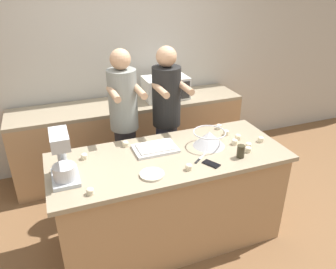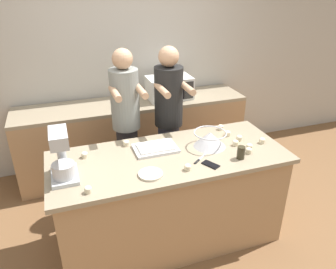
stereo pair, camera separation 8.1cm
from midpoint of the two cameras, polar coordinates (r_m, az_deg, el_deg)
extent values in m
plane|color=brown|center=(3.38, -0.45, -17.21)|extent=(16.00, 16.00, 0.00)
cube|color=#B2ADA3|center=(4.21, -8.91, 12.59)|extent=(10.00, 0.06, 2.70)
cube|color=#A87F56|center=(3.09, -0.48, -11.32)|extent=(1.97, 0.80, 0.87)
cube|color=gray|center=(2.84, -0.52, -3.99)|extent=(2.05, 0.85, 0.04)
cube|color=#A87F56|center=(4.20, -6.99, -0.60)|extent=(2.80, 0.60, 0.88)
cube|color=gray|center=(4.01, -7.35, 5.26)|extent=(2.80, 0.60, 0.04)
cylinder|color=#232328|center=(3.58, -7.77, -5.48)|extent=(0.22, 0.22, 0.91)
cylinder|color=gray|center=(3.25, -8.58, 5.97)|extent=(0.28, 0.28, 0.60)
sphere|color=tan|center=(3.13, -9.07, 12.83)|extent=(0.20, 0.20, 0.20)
cylinder|color=tan|center=(3.02, -10.23, 6.97)|extent=(0.06, 0.34, 0.06)
cylinder|color=tan|center=(3.07, -5.81, 7.57)|extent=(0.06, 0.34, 0.06)
cylinder|color=#33384C|center=(3.69, -0.88, -4.40)|extent=(0.23, 0.23, 0.88)
cylinder|color=black|center=(3.37, -0.97, 6.62)|extent=(0.29, 0.29, 0.62)
sphere|color=tan|center=(3.26, -1.03, 13.43)|extent=(0.20, 0.20, 0.20)
cylinder|color=tan|center=(3.14, -2.07, 7.73)|extent=(0.06, 0.34, 0.06)
cylinder|color=tan|center=(3.22, 2.17, 8.23)|extent=(0.06, 0.34, 0.06)
cube|color=#B2B7BC|center=(2.64, -18.27, -7.11)|extent=(0.20, 0.30, 0.03)
cylinder|color=#B2B7BC|center=(2.67, -18.90, -3.14)|extent=(0.07, 0.07, 0.27)
cube|color=#B2B7BC|center=(2.47, -19.31, -0.81)|extent=(0.13, 0.26, 0.10)
cylinder|color=#BCBCC1|center=(2.57, -18.42, -6.24)|extent=(0.17, 0.17, 0.11)
cone|color=#BCBCC1|center=(2.97, 6.40, -0.74)|extent=(0.29, 0.29, 0.14)
torus|color=#BCBCC1|center=(2.94, 6.46, 0.40)|extent=(0.30, 0.30, 0.01)
cube|color=silver|center=(2.91, -3.05, -2.48)|extent=(0.38, 0.26, 0.02)
cube|color=white|center=(2.90, -3.06, -2.13)|extent=(0.31, 0.21, 0.02)
cube|color=silver|center=(4.09, -0.99, 8.17)|extent=(0.54, 0.34, 0.27)
cube|color=black|center=(3.92, -0.79, 7.36)|extent=(0.37, 0.01, 0.21)
cube|color=#2D2D2D|center=(4.01, 2.51, 7.75)|extent=(0.11, 0.01, 0.21)
cube|color=black|center=(2.71, 6.68, -5.10)|extent=(0.13, 0.16, 0.01)
cube|color=black|center=(2.71, 6.69, -5.00)|extent=(0.12, 0.14, 0.00)
cylinder|color=#332D1E|center=(2.83, 11.75, -2.91)|extent=(0.07, 0.07, 0.11)
cylinder|color=beige|center=(2.56, -3.73, -6.95)|extent=(0.19, 0.19, 0.02)
cube|color=#BCBCC1|center=(2.83, 5.32, -3.68)|extent=(0.12, 0.10, 0.01)
cube|color=black|center=(2.74, 4.30, -4.67)|extent=(0.07, 0.06, 0.01)
cylinder|color=beige|center=(3.05, 10.74, -1.45)|extent=(0.05, 0.05, 0.03)
ellipsoid|color=beige|center=(3.04, 10.77, -1.08)|extent=(0.05, 0.05, 0.03)
cylinder|color=beige|center=(3.01, 13.05, -2.03)|extent=(0.05, 0.05, 0.03)
ellipsoid|color=beige|center=(3.00, 13.09, -1.66)|extent=(0.05, 0.05, 0.03)
cylinder|color=beige|center=(3.15, 11.33, -0.61)|extent=(0.05, 0.05, 0.03)
ellipsoid|color=beige|center=(3.14, 11.36, -0.24)|extent=(0.05, 0.05, 0.03)
cylinder|color=beige|center=(2.99, -8.17, -1.81)|extent=(0.05, 0.05, 0.03)
ellipsoid|color=beige|center=(2.98, -8.20, -1.43)|extent=(0.05, 0.05, 0.03)
cylinder|color=beige|center=(2.94, 12.98, -2.74)|extent=(0.05, 0.05, 0.03)
ellipsoid|color=beige|center=(2.93, 13.02, -2.36)|extent=(0.05, 0.05, 0.03)
cylinder|color=beige|center=(3.15, 15.09, -0.98)|extent=(0.05, 0.05, 0.03)
ellipsoid|color=beige|center=(3.14, 15.14, -0.62)|extent=(0.05, 0.05, 0.03)
cylinder|color=beige|center=(2.43, -14.34, -9.77)|extent=(0.05, 0.05, 0.03)
ellipsoid|color=beige|center=(2.41, -14.40, -9.34)|extent=(0.05, 0.05, 0.03)
cylinder|color=beige|center=(3.21, 9.34, 0.15)|extent=(0.05, 0.05, 0.03)
ellipsoid|color=beige|center=(3.20, 9.37, 0.51)|extent=(0.05, 0.05, 0.03)
cylinder|color=beige|center=(3.33, 8.12, 1.20)|extent=(0.05, 0.05, 0.03)
ellipsoid|color=beige|center=(3.32, 8.14, 1.56)|extent=(0.05, 0.05, 0.03)
cylinder|color=beige|center=(2.62, 2.72, -5.88)|extent=(0.05, 0.05, 0.03)
ellipsoid|color=beige|center=(2.61, 2.74, -5.46)|extent=(0.05, 0.05, 0.03)
cylinder|color=beige|center=(2.87, -15.16, -3.87)|extent=(0.05, 0.05, 0.03)
ellipsoid|color=beige|center=(2.85, -15.22, -3.48)|extent=(0.05, 0.05, 0.03)
camera|label=1|loc=(0.04, -90.84, -0.41)|focal=35.00mm
camera|label=2|loc=(0.04, 89.16, 0.41)|focal=35.00mm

